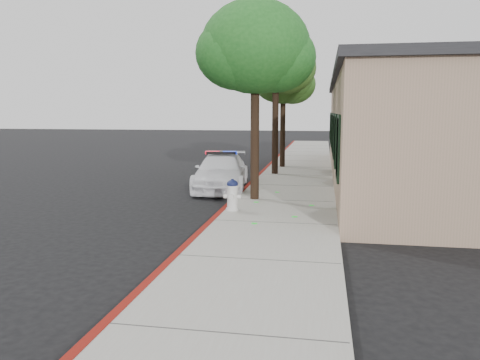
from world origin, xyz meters
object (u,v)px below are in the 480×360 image
at_px(clapboard_building, 421,130).
at_px(fire_hydrant, 232,195).
at_px(street_tree_far, 284,81).
at_px(police_car, 221,172).
at_px(street_tree_near, 255,51).
at_px(street_tree_mid, 276,63).

bearing_deg(clapboard_building, fire_hydrant, -129.28).
height_order(fire_hydrant, street_tree_far, street_tree_far).
xyz_separation_m(police_car, street_tree_near, (1.61, -2.47, 4.00)).
height_order(clapboard_building, police_car, clapboard_building).
relative_size(clapboard_building, street_tree_mid, 3.31).
bearing_deg(street_tree_near, street_tree_far, 89.19).
bearing_deg(fire_hydrant, police_car, 106.24).
height_order(police_car, street_tree_mid, street_tree_mid).
distance_m(fire_hydrant, street_tree_near, 4.48).
bearing_deg(police_car, street_tree_near, -63.33).
relative_size(police_car, street_tree_near, 0.77).
xyz_separation_m(clapboard_building, street_tree_near, (-5.98, -5.91, 2.53)).
height_order(street_tree_near, street_tree_far, street_tree_near).
bearing_deg(street_tree_far, street_tree_near, -90.81).
bearing_deg(street_tree_mid, police_car, -113.19).
height_order(clapboard_building, fire_hydrant, clapboard_building).
xyz_separation_m(clapboard_building, police_car, (-7.59, -3.44, -1.47)).
relative_size(clapboard_building, fire_hydrant, 23.88).
relative_size(police_car, fire_hydrant, 5.32).
height_order(clapboard_building, street_tree_near, street_tree_near).
xyz_separation_m(street_tree_mid, street_tree_far, (0.13, 2.67, -0.57)).
xyz_separation_m(fire_hydrant, street_tree_far, (0.48, 10.74, 3.75)).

